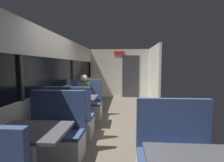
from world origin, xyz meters
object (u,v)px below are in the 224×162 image
at_px(bench_near_window_facing_entry, 55,138).
at_px(dining_table_mid_window, 79,101).
at_px(bench_mid_window_facing_end, 70,122).
at_px(bench_mid_window_facing_entry, 85,106).
at_px(seated_passenger, 85,100).
at_px(dining_table_near_window, 31,137).

height_order(bench_near_window_facing_entry, dining_table_mid_window, bench_near_window_facing_entry).
bearing_deg(bench_mid_window_facing_end, dining_table_mid_window, 90.00).
relative_size(bench_mid_window_facing_entry, seated_passenger, 0.87).
distance_m(dining_table_near_window, dining_table_mid_window, 2.22).
bearing_deg(bench_mid_window_facing_entry, dining_table_mid_window, -90.00).
height_order(dining_table_near_window, dining_table_mid_window, same).
relative_size(dining_table_mid_window, bench_mid_window_facing_entry, 0.82).
distance_m(dining_table_near_window, bench_near_window_facing_entry, 0.77).
bearing_deg(dining_table_mid_window, seated_passenger, 90.00).
xyz_separation_m(dining_table_mid_window, seated_passenger, (0.00, 0.63, -0.10)).
relative_size(dining_table_near_window, bench_mid_window_facing_end, 0.82).
distance_m(bench_mid_window_facing_entry, seated_passenger, 0.22).
distance_m(bench_near_window_facing_entry, bench_mid_window_facing_entry, 2.22).
relative_size(dining_table_mid_window, bench_mid_window_facing_end, 0.82).
relative_size(bench_near_window_facing_entry, bench_mid_window_facing_entry, 1.00).
bearing_deg(bench_mid_window_facing_entry, dining_table_near_window, -90.00).
bearing_deg(bench_near_window_facing_entry, bench_mid_window_facing_entry, 90.00).
distance_m(dining_table_mid_window, bench_mid_window_facing_end, 0.77).
bearing_deg(bench_near_window_facing_entry, dining_table_mid_window, 90.00).
relative_size(bench_mid_window_facing_end, seated_passenger, 0.87).
bearing_deg(bench_mid_window_facing_end, dining_table_near_window, -90.00).
xyz_separation_m(bench_near_window_facing_entry, seated_passenger, (0.00, 2.15, 0.21)).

